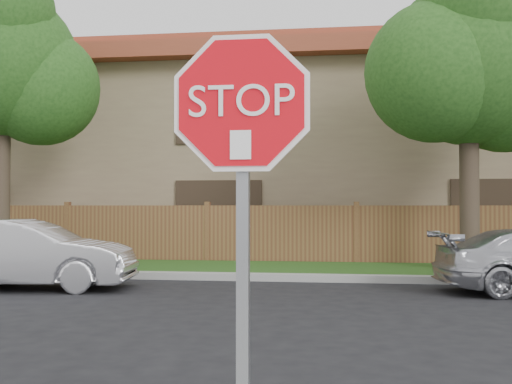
# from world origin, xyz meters

# --- Properties ---
(far_curb) EXTENTS (70.00, 0.30, 0.15)m
(far_curb) POSITION_xyz_m (0.00, 8.15, 0.07)
(far_curb) COLOR gray
(far_curb) RESTS_ON ground
(grass_strip) EXTENTS (70.00, 3.00, 0.12)m
(grass_strip) POSITION_xyz_m (0.00, 9.80, 0.06)
(grass_strip) COLOR #1E4714
(grass_strip) RESTS_ON ground
(fence) EXTENTS (70.00, 0.12, 1.60)m
(fence) POSITION_xyz_m (0.00, 11.40, 0.80)
(fence) COLOR brown
(fence) RESTS_ON ground
(apartment_building) EXTENTS (35.20, 9.20, 7.20)m
(apartment_building) POSITION_xyz_m (0.00, 17.00, 3.53)
(apartment_building) COLOR #856E52
(apartment_building) RESTS_ON ground
(tree_left) EXTENTS (4.80, 3.90, 7.78)m
(tree_left) POSITION_xyz_m (-8.98, 9.57, 5.22)
(tree_left) COLOR #382B21
(tree_left) RESTS_ON ground
(tree_mid) EXTENTS (4.80, 3.90, 7.35)m
(tree_mid) POSITION_xyz_m (2.52, 9.57, 4.87)
(tree_mid) COLOR #382B21
(tree_mid) RESTS_ON ground
(stop_sign) EXTENTS (1.01, 0.13, 2.55)m
(stop_sign) POSITION_xyz_m (-1.09, -1.48, 1.83)
(stop_sign) COLOR gray
(stop_sign) RESTS_ON sidewalk_near
(sedan_left) EXTENTS (4.19, 1.90, 1.33)m
(sedan_left) POSITION_xyz_m (-6.45, 6.27, 0.67)
(sedan_left) COLOR silver
(sedan_left) RESTS_ON ground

